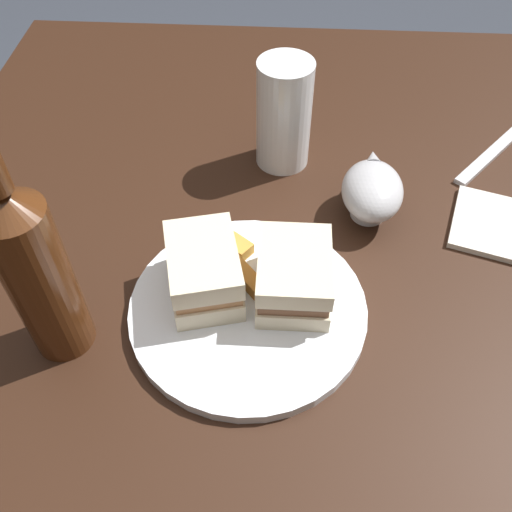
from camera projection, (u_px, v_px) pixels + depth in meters
The scene contains 13 objects.
ground_plane at pixel (260, 463), 1.25m from camera, with size 6.00×6.00×0.00m, color #333842.
dining_table at pixel (261, 383), 0.97m from camera, with size 1.06×0.92×0.75m, color black.
plate at pixel (248, 309), 0.61m from camera, with size 0.26×0.26×0.01m, color white.
sandwich_half_left at pixel (294, 276), 0.59m from camera, with size 0.10×0.08×0.06m.
sandwich_half_right at pixel (204, 271), 0.60m from camera, with size 0.12×0.10×0.06m.
potato_wedge_front at pixel (207, 256), 0.64m from camera, with size 0.05×0.02×0.02m, color gold.
potato_wedge_middle at pixel (233, 244), 0.65m from camera, with size 0.05×0.02×0.01m, color gold.
potato_wedge_back at pixel (247, 278), 0.62m from camera, with size 0.06×0.02×0.02m, color #AD702D.
pint_glass at pixel (284, 121), 0.74m from camera, with size 0.07×0.07×0.15m.
gravy_boat at pixel (372, 190), 0.69m from camera, with size 0.12×0.08×0.07m.
cider_bottle at pixel (35, 269), 0.51m from camera, with size 0.06×0.06×0.29m.
napkin at pixel (490, 224), 0.70m from camera, with size 0.11×0.09×0.01m, color silver.
fork at pixel (493, 153), 0.79m from camera, with size 0.18×0.02×0.01m, color silver.
Camera 1 is at (-0.47, -0.02, 1.25)m, focal length 39.32 mm.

